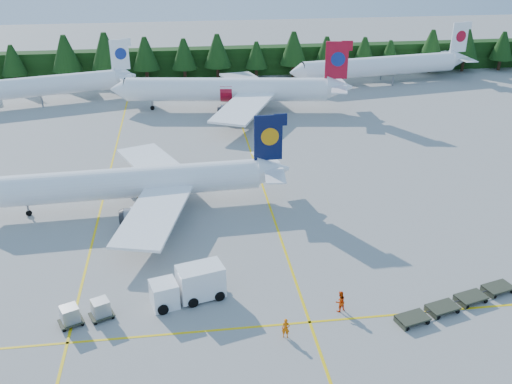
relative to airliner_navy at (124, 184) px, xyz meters
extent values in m
plane|color=gray|center=(11.01, -17.96, -3.16)|extent=(320.00, 320.00, 0.00)
cube|color=yellow|center=(-2.99, 2.04, -3.15)|extent=(0.25, 120.00, 0.01)
cube|color=yellow|center=(17.01, 2.04, -3.15)|extent=(0.25, 120.00, 0.01)
cube|color=yellow|center=(11.01, -23.96, -3.15)|extent=(80.00, 0.25, 0.01)
cube|color=black|center=(11.01, 64.04, -0.16)|extent=(220.00, 4.00, 6.00)
cylinder|color=white|center=(0.59, 0.03, 0.07)|extent=(30.66, 5.04, 3.59)
cube|color=#071036|center=(17.18, 0.82, 4.56)|extent=(3.42, 0.48, 5.57)
cube|color=white|center=(2.92, 7.78, -0.46)|extent=(9.80, 14.50, 1.02)
cylinder|color=slate|center=(1.24, 5.27, -1.72)|extent=(3.14, 2.03, 1.88)
cube|color=white|center=(3.64, -7.46, -0.46)|extent=(8.74, 14.41, 1.02)
cylinder|color=slate|center=(1.73, -5.13, -1.72)|extent=(3.14, 2.03, 1.88)
cylinder|color=slate|center=(-10.99, -0.52, -2.39)|extent=(0.22, 0.22, 1.53)
cylinder|color=white|center=(15.34, 37.55, 0.61)|extent=(35.83, 8.98, 4.19)
cone|color=white|center=(-3.74, 40.17, 0.61)|extent=(3.47, 4.55, 4.19)
cube|color=#AA0B20|center=(34.52, 34.92, 5.84)|extent=(3.99, 0.90, 6.49)
cube|color=white|center=(19.66, 45.94, -0.02)|extent=(8.96, 16.56, 1.19)
cylinder|color=slate|center=(17.20, 43.42, -1.48)|extent=(3.82, 2.66, 2.20)
cube|color=white|center=(17.24, 28.31, -0.02)|extent=(12.49, 16.87, 1.19)
cylinder|color=slate|center=(15.55, 31.40, -1.48)|extent=(3.82, 2.66, 2.20)
cylinder|color=slate|center=(1.94, 39.39, -2.27)|extent=(0.25, 0.25, 1.78)
cylinder|color=white|center=(-20.48, 45.58, 0.16)|extent=(31.28, 11.59, 3.69)
cube|color=white|center=(-3.98, 49.95, 4.78)|extent=(3.47, 1.21, 5.72)
cylinder|color=white|center=(48.61, 52.17, 0.44)|extent=(34.22, 9.32, 4.00)
cone|color=white|center=(30.44, 49.27, 0.44)|extent=(3.40, 4.39, 4.00)
cube|color=white|center=(66.89, 55.09, 5.45)|extent=(3.81, 0.95, 6.20)
cylinder|color=slate|center=(35.85, 50.13, -2.36)|extent=(0.24, 0.24, 1.60)
cube|color=silver|center=(4.80, -19.92, -1.98)|extent=(2.76, 2.76, 2.36)
cube|color=black|center=(4.80, -19.92, -1.41)|extent=(2.40, 2.56, 1.01)
cube|color=silver|center=(8.05, -19.05, -1.47)|extent=(4.55, 3.44, 2.92)
cube|color=#323526|center=(25.64, -25.14, -2.66)|extent=(3.01, 2.30, 0.16)
cube|color=#323526|center=(28.80, -24.06, -2.66)|extent=(3.01, 2.30, 0.16)
cube|color=#323526|center=(31.97, -22.97, -2.66)|extent=(3.01, 2.30, 0.16)
cube|color=#323526|center=(35.13, -21.89, -2.66)|extent=(3.01, 2.30, 0.16)
cube|color=#323526|center=(-3.00, -21.63, -2.80)|extent=(2.40, 2.17, 0.12)
cube|color=#B5B8BA|center=(-3.00, -21.63, -2.05)|extent=(1.80, 1.78, 1.38)
cube|color=#323526|center=(-0.54, -21.03, -2.80)|extent=(2.40, 2.17, 0.12)
cube|color=#B5B8BA|center=(-0.54, -21.03, -2.05)|extent=(1.80, 1.78, 1.38)
imported|color=#DF5E04|center=(14.64, -25.56, -2.28)|extent=(0.72, 0.56, 1.75)
imported|color=#E03904|center=(19.94, -22.75, -2.16)|extent=(1.18, 1.06, 1.99)
imported|color=#E74A04|center=(9.09, -16.39, -2.24)|extent=(0.82, 0.91, 1.83)
camera|label=1|loc=(7.31, -62.02, 27.58)|focal=40.00mm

